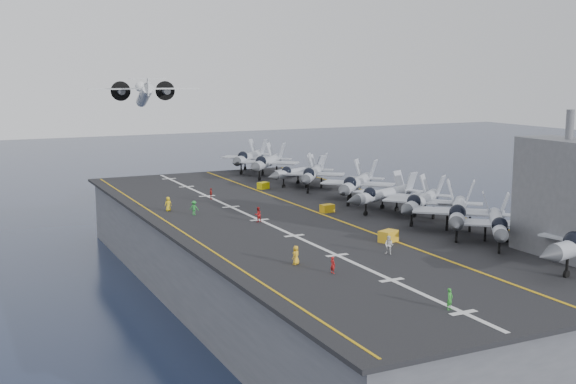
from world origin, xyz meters
name	(u,v)px	position (x,y,z in m)	size (l,w,h in m)	color
ground	(301,292)	(0.00, 0.00, 0.00)	(500.00, 500.00, 0.00)	#142135
hull	(301,256)	(0.00, 0.00, 5.00)	(36.00, 90.00, 10.00)	#56595E
flight_deck	(301,217)	(0.00, 0.00, 10.20)	(38.00, 92.00, 0.40)	black
foul_line	(321,214)	(3.00, 0.00, 10.42)	(0.35, 90.00, 0.02)	gold
landing_centerline	(259,220)	(-6.00, 0.00, 10.42)	(0.50, 90.00, 0.02)	silver
deck_edge_port	(176,228)	(-17.00, 0.00, 10.42)	(0.25, 90.00, 0.02)	gold
deck_edge_stbd	(417,205)	(18.50, 0.00, 10.42)	(0.25, 90.00, 0.02)	gold
island_superstructure	(566,183)	(15.00, -30.00, 17.90)	(5.00, 10.00, 15.00)	#56595E
fighter_jet_1	(498,223)	(12.12, -23.53, 12.87)	(16.25, 17.02, 4.93)	#8F979C
fighter_jet_2	(458,211)	(11.71, -17.40, 13.16)	(18.41, 18.94, 5.52)	#8E969F
fighter_jet_3	(421,200)	(12.51, -9.07, 12.97)	(17.75, 16.90, 5.14)	#9EA5AF
fighter_jet_4	(383,193)	(11.51, -1.92, 12.87)	(16.70, 14.00, 4.94)	gray
fighter_jet_5	(356,183)	(12.32, 6.50, 13.14)	(18.63, 18.51, 5.47)	#949CA3
fighter_jet_6	(312,173)	(11.55, 18.82, 13.02)	(17.15, 18.11, 5.24)	#8C939A
fighter_jet_7	(298,171)	(11.39, 23.69, 12.72)	(15.83, 13.60, 4.64)	#989FA7
fighter_jet_8	(267,161)	(10.61, 34.59, 13.20)	(18.73, 19.22, 5.60)	#8E949E
tow_cart_a	(388,236)	(2.14, -17.22, 11.04)	(2.48, 2.07, 1.27)	gold
tow_cart_b	(327,208)	(4.30, 0.75, 10.94)	(1.93, 1.39, 1.07)	gold
tow_cart_c	(263,186)	(4.52, 22.49, 10.94)	(2.11, 1.76, 1.08)	#DACC0A
crew_0	(296,255)	(-11.40, -21.29, 11.34)	(1.36, 1.22, 1.89)	gold
crew_1	(333,265)	(-9.70, -25.63, 11.22)	(0.85, 1.10, 1.63)	#B21919
crew_2	(258,215)	(-6.66, -1.04, 11.36)	(1.26, 0.94, 1.92)	#B21919
crew_3	(194,208)	(-12.46, 6.81, 11.36)	(1.37, 1.32, 1.91)	green
crew_4	(211,194)	(-6.34, 17.18, 11.23)	(0.88, 1.13, 1.67)	maroon
crew_5	(168,204)	(-14.74, 10.98, 11.38)	(1.21, 0.84, 1.96)	yellow
crew_6	(450,299)	(-6.45, -38.85, 11.27)	(1.23, 1.04, 1.75)	green
crew_7	(389,245)	(-0.94, -21.97, 11.38)	(1.31, 1.42, 1.96)	white
transport_plane	(144,95)	(-7.24, 50.21, 24.82)	(22.07, 16.67, 4.78)	white
fighter_jet_9	(249,157)	(10.61, 43.00, 13.20)	(18.73, 19.22, 5.60)	#8E949E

